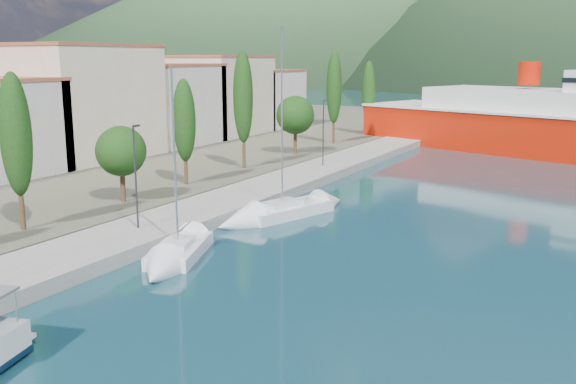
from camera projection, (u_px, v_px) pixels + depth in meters
The scene contains 8 objects.
ground at pixel (541, 113), 126.78m from camera, with size 1400.00×1400.00×0.00m, color #143A46.
quay at pixel (259, 192), 49.82m from camera, with size 5.00×88.00×0.80m, color gray.
land_strip at pixel (27, 146), 76.07m from camera, with size 70.00×148.00×0.70m, color #565644.
town_buildings at pixel (127, 106), 68.83m from camera, with size 9.20×69.20×11.30m.
tree_row at pixel (238, 114), 57.04m from camera, with size 4.00×65.38×10.73m.
lamp_posts at pixel (154, 169), 38.49m from camera, with size 0.15×46.70×6.06m.
sailboat_near at pixel (169, 262), 33.11m from camera, with size 4.89×8.05×11.11m.
sailboat_mid at pixel (262, 217), 42.34m from camera, with size 5.21×9.75×13.59m.
Camera 1 is at (16.07, -15.89, 10.59)m, focal length 40.00 mm.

